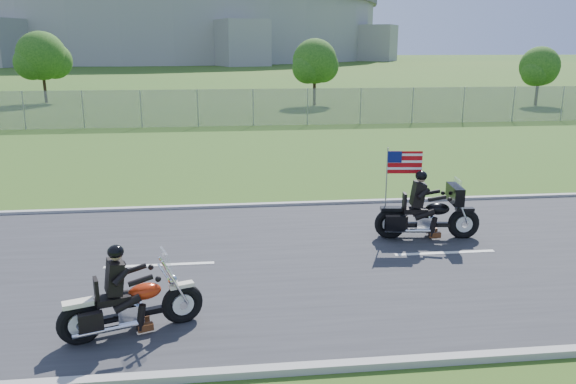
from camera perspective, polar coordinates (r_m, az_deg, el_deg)
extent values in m
plane|color=#234E18|center=(11.68, -3.05, -7.19)|extent=(420.00, 420.00, 0.00)
cube|color=#28282B|center=(11.67, -3.05, -7.10)|extent=(120.00, 8.00, 0.04)
cube|color=#9E9B93|center=(15.49, -3.99, -1.41)|extent=(120.00, 0.18, 0.12)
cube|color=#9E9B93|center=(8.05, -1.15, -17.68)|extent=(120.00, 0.18, 0.12)
cube|color=gray|center=(31.30, -14.71, 8.18)|extent=(60.00, 0.03, 2.00)
cylinder|color=#A3A099|center=(181.93, -13.20, 16.25)|extent=(130.00, 130.00, 20.00)
cylinder|color=#605E5B|center=(182.28, -13.34, 18.45)|extent=(132.00, 132.00, 4.00)
cylinder|color=#382316|center=(41.46, 2.70, 10.52)|extent=(0.22, 0.22, 2.52)
sphere|color=#194412|center=(41.36, 2.74, 13.14)|extent=(3.20, 3.20, 3.20)
sphere|color=#194412|center=(41.95, 3.51, 12.66)|extent=(2.40, 2.40, 2.40)
sphere|color=#194412|center=(40.89, 2.03, 12.49)|extent=(2.24, 2.24, 2.24)
cylinder|color=#382316|center=(46.86, -23.51, 10.01)|extent=(0.22, 0.22, 2.80)
sphere|color=#194412|center=(46.77, -23.78, 12.56)|extent=(3.60, 3.60, 3.60)
sphere|color=#194412|center=(47.10, -22.68, 12.19)|extent=(2.70, 2.70, 2.70)
sphere|color=#194412|center=(46.54, -24.63, 11.85)|extent=(2.52, 2.52, 2.52)
cylinder|color=#382316|center=(45.04, 23.97, 9.45)|extent=(0.22, 0.22, 2.24)
sphere|color=#194412|center=(44.95, 24.19, 11.58)|extent=(2.80, 2.80, 2.80)
sphere|color=#194412|center=(45.60, 24.50, 11.17)|extent=(2.10, 2.10, 2.10)
sphere|color=#194412|center=(44.41, 23.81, 11.07)|extent=(1.96, 1.96, 1.96)
torus|color=black|center=(9.30, -10.68, -11.08)|extent=(0.69, 0.37, 0.68)
torus|color=black|center=(9.09, -20.38, -12.44)|extent=(0.69, 0.37, 0.68)
ellipsoid|color=#B82A0D|center=(9.06, -14.34, -9.75)|extent=(0.58, 0.44, 0.26)
cube|color=black|center=(9.01, -17.33, -10.37)|extent=(0.56, 0.42, 0.11)
cube|color=black|center=(8.87, -17.21, -8.24)|extent=(0.33, 0.42, 0.50)
sphere|color=black|center=(8.73, -17.11, -5.83)|extent=(0.31, 0.31, 0.25)
cube|color=silver|center=(8.95, -12.22, -6.86)|extent=(0.17, 0.41, 0.37)
torus|color=black|center=(13.50, 17.40, -3.09)|extent=(0.75, 0.26, 0.73)
torus|color=black|center=(13.10, 10.36, -3.18)|extent=(0.75, 0.26, 0.73)
ellipsoid|color=black|center=(13.23, 14.94, -1.66)|extent=(0.59, 0.38, 0.28)
cube|color=black|center=(13.12, 12.76, -1.84)|extent=(0.57, 0.36, 0.12)
cube|color=black|center=(13.02, 13.07, -0.21)|extent=(0.28, 0.42, 0.54)
sphere|color=black|center=(12.93, 13.39, 1.61)|extent=(0.30, 0.30, 0.27)
cube|color=black|center=(13.24, 16.61, -0.21)|extent=(0.31, 0.81, 0.40)
cube|color=#B70C11|center=(12.99, 11.78, 2.96)|extent=(0.79, 0.11, 0.51)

